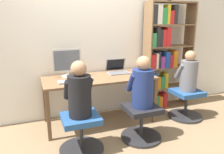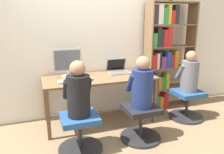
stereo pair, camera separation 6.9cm
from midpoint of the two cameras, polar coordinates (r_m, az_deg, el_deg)
The scene contains 14 objects.
ground_plane at distance 3.36m, azimuth -1.83°, elevation -13.93°, with size 14.00×14.00×0.00m, color #846B4C.
wall_back at distance 3.69m, azimuth -5.93°, elevation 9.85°, with size 10.00×0.05×2.60m.
desk at distance 3.41m, azimuth -3.84°, elevation -1.28°, with size 1.72×0.70×0.75m.
desktop_monitor at distance 3.44m, azimuth -12.21°, elevation 3.63°, with size 0.44×0.20×0.44m.
laptop at distance 3.65m, azimuth 0.89°, elevation 1.84°, with size 0.35×0.29×0.23m.
keyboard at distance 3.17m, azimuth -10.74°, elevation -1.07°, with size 0.42×0.15×0.03m.
computer_mouse_by_keyboard at distance 3.24m, azimuth -6.00°, elevation -0.47°, with size 0.06×0.09×0.04m.
office_chair_left at distance 2.83m, azimuth -8.77°, elevation -14.21°, with size 0.56×0.56×0.48m.
office_chair_right at distance 3.09m, azimuth 7.04°, elevation -11.55°, with size 0.56×0.56×0.48m.
person_at_monitor at distance 2.62m, azimuth -9.24°, elevation -3.92°, with size 0.34×0.32×0.68m.
person_at_laptop at distance 2.90m, azimuth 7.32°, elevation -2.02°, with size 0.35×0.32×0.69m.
bookshelf at distance 4.02m, azimuth 12.65°, elevation 5.28°, with size 0.90×0.29×1.91m.
office_chair_side at distance 3.89m, azimuth 18.29°, elevation -6.58°, with size 0.56×0.56×0.48m.
person_near_shelf at distance 3.74m, azimuth 18.88°, elevation 0.92°, with size 0.33×0.31×0.66m.
Camera 1 is at (-0.98, -2.78, 1.61)m, focal length 35.00 mm.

